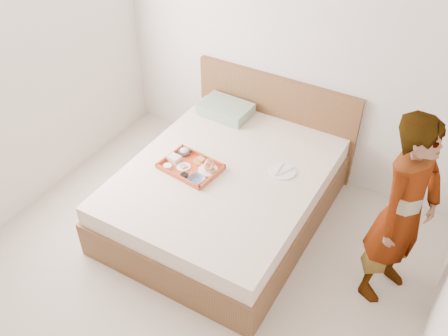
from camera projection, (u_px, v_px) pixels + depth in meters
ground at (171, 299)px, 3.82m from camera, size 3.50×4.00×0.01m
wall_back at (293, 43)px, 4.32m from camera, size 3.50×0.01×2.60m
bed at (225, 193)px, 4.36m from camera, size 1.65×2.00×0.53m
headboard at (274, 120)px, 4.86m from camera, size 1.65×0.06×0.95m
pillow at (226, 109)px, 4.80m from camera, size 0.50×0.35×0.12m
tray at (191, 166)px, 4.19m from camera, size 0.52×0.41×0.04m
prawn_plate at (208, 170)px, 4.16m from camera, size 0.19×0.19×0.01m
navy_bowl_big at (196, 180)px, 4.05m from camera, size 0.15×0.15×0.03m
sauce_dish at (184, 176)px, 4.09m from camera, size 0.08×0.08×0.03m
meat_plate at (184, 167)px, 4.19m from camera, size 0.13×0.13×0.01m
bread_plate at (200, 161)px, 4.25m from camera, size 0.13×0.13×0.01m
salad_bowl at (184, 152)px, 4.33m from camera, size 0.12×0.12×0.03m
plastic_tub at (174, 158)px, 4.25m from camera, size 0.11×0.10×0.04m
cheese_round at (167, 166)px, 4.19m from camera, size 0.08×0.08×0.02m
dinner_plate at (283, 171)px, 4.17m from camera, size 0.27×0.27×0.01m
person at (403, 213)px, 3.42m from camera, size 0.56×0.68×1.59m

